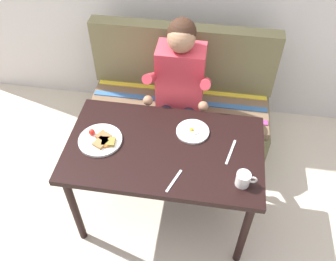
% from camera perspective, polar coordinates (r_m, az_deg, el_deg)
% --- Properties ---
extents(ground_plane, '(8.00, 8.00, 0.00)m').
position_cam_1_polar(ground_plane, '(2.81, -0.48, -12.36)').
color(ground_plane, beige).
extents(table, '(1.20, 0.70, 0.73)m').
position_cam_1_polar(table, '(2.28, -0.58, -3.95)').
color(table, black).
rests_on(table, ground).
extents(couch, '(1.44, 0.56, 1.00)m').
position_cam_1_polar(couch, '(3.03, 1.78, 3.27)').
color(couch, brown).
rests_on(couch, ground).
extents(person, '(0.45, 0.61, 1.21)m').
position_cam_1_polar(person, '(2.63, 1.74, 7.18)').
color(person, '#CB3744').
rests_on(person, ground).
extents(plate_breakfast, '(0.27, 0.27, 0.05)m').
position_cam_1_polar(plate_breakfast, '(2.28, -10.41, -1.46)').
color(plate_breakfast, white).
rests_on(plate_breakfast, table).
extents(plate_eggs, '(0.21, 0.21, 0.04)m').
position_cam_1_polar(plate_eggs, '(2.30, 3.86, -0.11)').
color(plate_eggs, white).
rests_on(plate_eggs, table).
extents(coffee_mug, '(0.12, 0.08, 0.09)m').
position_cam_1_polar(coffee_mug, '(2.06, 11.68, -7.39)').
color(coffee_mug, white).
rests_on(coffee_mug, table).
extents(fork, '(0.07, 0.16, 0.00)m').
position_cam_1_polar(fork, '(2.06, 0.92, -7.85)').
color(fork, silver).
rests_on(fork, table).
extents(knife, '(0.06, 0.20, 0.00)m').
position_cam_1_polar(knife, '(2.22, 9.76, -3.32)').
color(knife, silver).
rests_on(knife, table).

